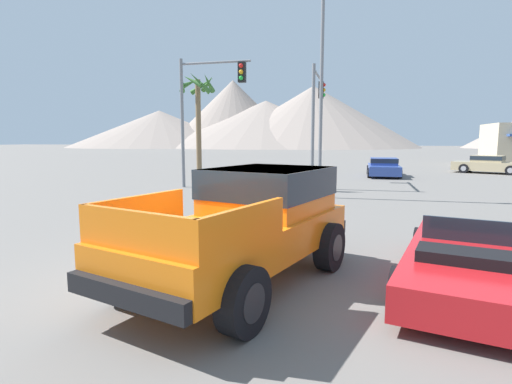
% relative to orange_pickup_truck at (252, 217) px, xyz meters
% --- Properties ---
extents(ground_plane, '(320.00, 320.00, 0.00)m').
position_rel_orange_pickup_truck_xyz_m(ground_plane, '(-0.60, -0.31, -1.04)').
color(ground_plane, slate).
extents(orange_pickup_truck, '(3.19, 5.12, 1.82)m').
position_rel_orange_pickup_truck_xyz_m(orange_pickup_truck, '(0.00, 0.00, 0.00)').
color(orange_pickup_truck, orange).
rests_on(orange_pickup_truck, ground_plane).
extents(red_convertible_car, '(2.80, 4.69, 1.03)m').
position_rel_orange_pickup_truck_xyz_m(red_convertible_car, '(3.44, 0.31, -0.63)').
color(red_convertible_car, red).
rests_on(red_convertible_car, ground_plane).
extents(parked_car_blue, '(2.01, 4.58, 1.16)m').
position_rel_orange_pickup_truck_xyz_m(parked_car_blue, '(3.21, 20.41, -0.45)').
color(parked_car_blue, '#334C9E').
rests_on(parked_car_blue, ground_plane).
extents(parked_car_tan, '(4.86, 3.58, 1.24)m').
position_rel_orange_pickup_truck_xyz_m(parked_car_tan, '(10.41, 24.55, -0.41)').
color(parked_car_tan, tan).
rests_on(parked_car_tan, ground_plane).
extents(traffic_light_main, '(3.51, 0.38, 6.12)m').
position_rel_orange_pickup_truck_xyz_m(traffic_light_main, '(-5.37, 11.73, 3.20)').
color(traffic_light_main, slate).
rests_on(traffic_light_main, ground_plane).
extents(traffic_light_crosswalk, '(0.38, 4.24, 5.76)m').
position_rel_orange_pickup_truck_xyz_m(traffic_light_crosswalk, '(-0.44, 14.18, 3.01)').
color(traffic_light_crosswalk, slate).
rests_on(traffic_light_crosswalk, ground_plane).
extents(street_lamp_post, '(0.90, 0.24, 8.25)m').
position_rel_orange_pickup_truck_xyz_m(street_lamp_post, '(0.17, 9.78, 3.87)').
color(street_lamp_post, slate).
rests_on(street_lamp_post, ground_plane).
extents(palm_tree_tall, '(2.74, 2.59, 6.81)m').
position_rel_orange_pickup_truck_xyz_m(palm_tree_tall, '(-9.20, 19.82, 4.07)').
color(palm_tree_tall, brown).
rests_on(palm_tree_tall, ground_plane).
extents(distant_mountain_range, '(165.14, 66.52, 21.37)m').
position_rel_orange_pickup_truck_xyz_m(distant_mountain_range, '(-19.78, 116.39, 7.06)').
color(distant_mountain_range, gray).
rests_on(distant_mountain_range, ground_plane).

